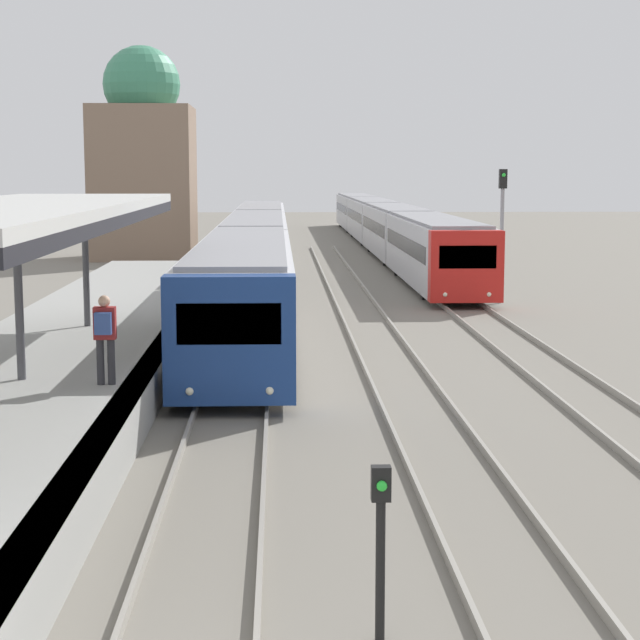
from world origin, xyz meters
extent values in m
cube|color=beige|center=(-3.92, 12.77, 4.12)|extent=(4.00, 17.70, 0.20)
cube|color=black|center=(-1.96, 12.77, 3.90)|extent=(0.08, 17.70, 0.24)
cylinder|color=#47474C|center=(-3.92, 12.77, 2.46)|extent=(0.16, 0.16, 3.12)
cylinder|color=#47474C|center=(-3.92, 19.85, 2.46)|extent=(0.16, 0.16, 3.12)
cylinder|color=#2D2D33|center=(-2.34, 12.21, 1.32)|extent=(0.14, 0.14, 0.85)
cylinder|color=#2D2D33|center=(-2.14, 12.21, 1.32)|extent=(0.14, 0.14, 0.85)
cube|color=maroon|center=(-2.24, 12.21, 2.05)|extent=(0.40, 0.22, 0.60)
sphere|color=tan|center=(-2.24, 12.21, 2.45)|extent=(0.22, 0.22, 0.22)
cube|color=#334C8E|center=(-2.24, 12.01, 2.07)|extent=(0.30, 0.18, 0.40)
cube|color=navy|center=(0.00, 13.43, 1.54)|extent=(2.60, 0.70, 2.53)
cube|color=black|center=(0.00, 13.10, 1.89)|extent=(2.03, 0.04, 0.81)
sphere|color=#EFEACC|center=(-0.78, 13.09, 0.57)|extent=(0.16, 0.16, 0.16)
sphere|color=#EFEACC|center=(0.78, 13.09, 0.57)|extent=(0.16, 0.16, 0.16)
cube|color=silver|center=(0.00, 21.74, 1.54)|extent=(2.60, 15.92, 2.53)
cube|color=gray|center=(0.00, 21.74, 2.86)|extent=(2.29, 15.60, 0.12)
cube|color=black|center=(0.00, 21.74, 1.81)|extent=(2.62, 14.64, 0.66)
cylinder|color=black|center=(-1.10, 16.57, 0.35)|extent=(0.12, 0.70, 0.70)
cylinder|color=black|center=(1.10, 16.57, 0.35)|extent=(0.12, 0.70, 0.70)
cylinder|color=black|center=(-1.10, 26.91, 0.35)|extent=(0.12, 0.70, 0.70)
cylinder|color=black|center=(1.10, 26.91, 0.35)|extent=(0.12, 0.70, 0.70)
cube|color=silver|center=(0.00, 38.00, 1.54)|extent=(2.60, 15.92, 2.53)
cube|color=gray|center=(0.00, 38.00, 2.86)|extent=(2.29, 15.60, 0.12)
cube|color=black|center=(0.00, 38.00, 1.81)|extent=(2.62, 14.64, 0.66)
cylinder|color=black|center=(-1.10, 32.83, 0.35)|extent=(0.12, 0.70, 0.70)
cylinder|color=black|center=(1.10, 32.83, 0.35)|extent=(0.12, 0.70, 0.70)
cylinder|color=black|center=(-1.10, 43.18, 0.35)|extent=(0.12, 0.70, 0.70)
cylinder|color=black|center=(1.10, 43.18, 0.35)|extent=(0.12, 0.70, 0.70)
cube|color=silver|center=(0.00, 54.27, 1.54)|extent=(2.60, 15.92, 2.53)
cube|color=gray|center=(0.00, 54.27, 2.86)|extent=(2.29, 15.60, 0.12)
cube|color=black|center=(0.00, 54.27, 1.81)|extent=(2.62, 14.64, 0.66)
cylinder|color=black|center=(-1.10, 49.10, 0.35)|extent=(0.12, 0.70, 0.70)
cylinder|color=black|center=(1.10, 49.10, 0.35)|extent=(0.12, 0.70, 0.70)
cylinder|color=black|center=(-1.10, 59.44, 0.35)|extent=(0.12, 0.70, 0.70)
cylinder|color=black|center=(1.10, 59.44, 0.35)|extent=(0.12, 0.70, 0.70)
cube|color=red|center=(7.52, 29.61, 1.52)|extent=(2.57, 0.70, 2.50)
cube|color=black|center=(7.52, 29.28, 1.87)|extent=(2.00, 0.04, 0.80)
sphere|color=#EFEACC|center=(6.75, 29.27, 0.57)|extent=(0.16, 0.16, 0.16)
sphere|color=#EFEACC|center=(8.29, 29.27, 0.57)|extent=(0.16, 0.16, 0.16)
cube|color=#B7B7BC|center=(7.52, 37.21, 1.52)|extent=(2.57, 14.50, 2.50)
cube|color=gray|center=(7.52, 37.21, 2.83)|extent=(2.26, 14.21, 0.12)
cube|color=black|center=(7.52, 37.21, 1.80)|extent=(2.59, 13.34, 0.65)
cylinder|color=black|center=(6.43, 32.50, 0.35)|extent=(0.12, 0.70, 0.70)
cylinder|color=black|center=(8.61, 32.50, 0.35)|extent=(0.12, 0.70, 0.70)
cylinder|color=black|center=(6.43, 41.93, 0.35)|extent=(0.12, 0.70, 0.70)
cylinder|color=black|center=(8.61, 41.93, 0.35)|extent=(0.12, 0.70, 0.70)
cube|color=#B7B7BC|center=(7.52, 52.07, 1.52)|extent=(2.57, 14.50, 2.50)
cube|color=gray|center=(7.52, 52.07, 2.83)|extent=(2.26, 14.21, 0.12)
cube|color=black|center=(7.52, 52.07, 1.80)|extent=(2.59, 13.34, 0.65)
cylinder|color=black|center=(6.43, 47.35, 0.35)|extent=(0.12, 0.70, 0.70)
cylinder|color=black|center=(8.61, 47.35, 0.35)|extent=(0.12, 0.70, 0.70)
cylinder|color=black|center=(6.43, 56.78, 0.35)|extent=(0.12, 0.70, 0.70)
cylinder|color=black|center=(8.61, 56.78, 0.35)|extent=(0.12, 0.70, 0.70)
cube|color=#B7B7BC|center=(7.52, 66.92, 1.52)|extent=(2.57, 14.50, 2.50)
cube|color=gray|center=(7.52, 66.92, 2.83)|extent=(2.26, 14.21, 0.12)
cube|color=black|center=(7.52, 66.92, 1.80)|extent=(2.59, 13.34, 0.65)
cylinder|color=black|center=(6.43, 62.20, 0.35)|extent=(0.12, 0.70, 0.70)
cylinder|color=black|center=(8.61, 62.20, 0.35)|extent=(0.12, 0.70, 0.70)
cylinder|color=black|center=(6.43, 71.63, 0.35)|extent=(0.12, 0.70, 0.70)
cylinder|color=black|center=(8.61, 71.63, 0.35)|extent=(0.12, 0.70, 0.70)
cube|color=#B7B7BC|center=(7.52, 81.77, 1.52)|extent=(2.57, 14.50, 2.50)
cube|color=gray|center=(7.52, 81.77, 2.83)|extent=(2.26, 14.21, 0.12)
cube|color=black|center=(7.52, 81.77, 1.80)|extent=(2.59, 13.34, 0.65)
cylinder|color=black|center=(6.43, 77.06, 0.35)|extent=(0.12, 0.70, 0.70)
cylinder|color=black|center=(8.61, 77.06, 0.35)|extent=(0.12, 0.70, 0.70)
cylinder|color=black|center=(6.43, 86.48, 0.35)|extent=(0.12, 0.70, 0.70)
cylinder|color=black|center=(8.61, 86.48, 0.35)|extent=(0.12, 0.70, 0.70)
cylinder|color=black|center=(1.99, 3.08, 0.75)|extent=(0.10, 0.10, 1.50)
cube|color=black|center=(1.99, 3.08, 1.68)|extent=(0.20, 0.14, 0.36)
sphere|color=green|center=(1.99, 2.99, 1.68)|extent=(0.11, 0.11, 0.11)
cylinder|color=gray|center=(9.13, 31.40, 2.45)|extent=(0.14, 0.14, 4.89)
cube|color=black|center=(9.13, 31.40, 4.54)|extent=(0.28, 0.20, 0.70)
sphere|color=green|center=(9.13, 31.28, 4.68)|extent=(0.14, 0.14, 0.14)
cube|color=#89705B|center=(-6.46, 52.58, 4.18)|extent=(5.49, 5.49, 8.35)
sphere|color=#3D8966|center=(-6.46, 52.58, 9.51)|extent=(4.22, 4.22, 4.22)
camera|label=1|loc=(0.96, -7.37, 4.81)|focal=60.00mm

